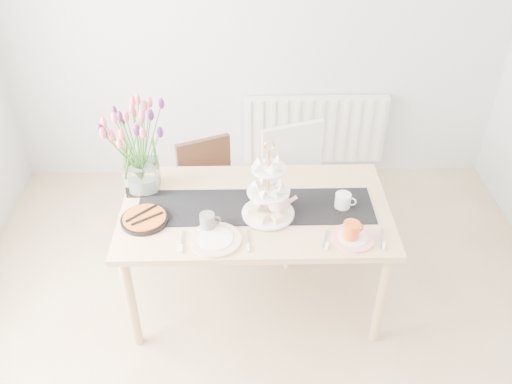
{
  "coord_description": "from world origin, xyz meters",
  "views": [
    {
      "loc": [
        -0.08,
        -1.8,
        2.74
      ],
      "look_at": [
        -0.02,
        0.7,
        0.9
      ],
      "focal_mm": 38.0,
      "sensor_mm": 36.0,
      "label": 1
    }
  ],
  "objects_px": {
    "dining_table": "(255,217)",
    "plate_left": "(215,240)",
    "radiator": "(314,130)",
    "mug_grey": "(207,222)",
    "teapot": "(278,203)",
    "chair_brown": "(210,187)",
    "mug_orange": "(351,231)",
    "cake_stand": "(268,198)",
    "plate_right": "(353,238)",
    "tart_tin": "(145,219)",
    "chair_white": "(298,180)",
    "tulip_vase": "(136,136)",
    "cream_jug": "(343,201)"
  },
  "relations": [
    {
      "from": "cake_stand",
      "to": "cream_jug",
      "type": "distance_m",
      "value": 0.46
    },
    {
      "from": "teapot",
      "to": "plate_right",
      "type": "distance_m",
      "value": 0.48
    },
    {
      "from": "cake_stand",
      "to": "plate_right",
      "type": "xyz_separation_m",
      "value": [
        0.46,
        -0.22,
        -0.12
      ]
    },
    {
      "from": "radiator",
      "to": "chair_brown",
      "type": "height_order",
      "value": "chair_brown"
    },
    {
      "from": "chair_brown",
      "to": "radiator",
      "type": "bearing_deg",
      "value": 21.49
    },
    {
      "from": "cream_jug",
      "to": "chair_white",
      "type": "bearing_deg",
      "value": 125.41
    },
    {
      "from": "tart_tin",
      "to": "mug_orange",
      "type": "distance_m",
      "value": 1.17
    },
    {
      "from": "chair_white",
      "to": "plate_left",
      "type": "bearing_deg",
      "value": -140.71
    },
    {
      "from": "cake_stand",
      "to": "plate_left",
      "type": "relative_size",
      "value": 1.54
    },
    {
      "from": "plate_left",
      "to": "chair_white",
      "type": "bearing_deg",
      "value": 58.19
    },
    {
      "from": "radiator",
      "to": "tart_tin",
      "type": "bearing_deg",
      "value": -126.8
    },
    {
      "from": "cream_jug",
      "to": "plate_left",
      "type": "xyz_separation_m",
      "value": [
        -0.75,
        -0.29,
        -0.04
      ]
    },
    {
      "from": "mug_grey",
      "to": "teapot",
      "type": "bearing_deg",
      "value": 5.29
    },
    {
      "from": "plate_left",
      "to": "mug_grey",
      "type": "bearing_deg",
      "value": 113.89
    },
    {
      "from": "teapot",
      "to": "tart_tin",
      "type": "relative_size",
      "value": 0.8
    },
    {
      "from": "chair_brown",
      "to": "chair_white",
      "type": "relative_size",
      "value": 0.87
    },
    {
      "from": "plate_right",
      "to": "radiator",
      "type": "bearing_deg",
      "value": 90.28
    },
    {
      "from": "cake_stand",
      "to": "mug_orange",
      "type": "distance_m",
      "value": 0.5
    },
    {
      "from": "mug_orange",
      "to": "plate_left",
      "type": "xyz_separation_m",
      "value": [
        -0.75,
        0.0,
        -0.05
      ]
    },
    {
      "from": "radiator",
      "to": "mug_grey",
      "type": "bearing_deg",
      "value": -116.06
    },
    {
      "from": "cream_jug",
      "to": "radiator",
      "type": "bearing_deg",
      "value": 105.7
    },
    {
      "from": "radiator",
      "to": "chair_white",
      "type": "relative_size",
      "value": 1.31
    },
    {
      "from": "radiator",
      "to": "plate_left",
      "type": "height_order",
      "value": "plate_left"
    },
    {
      "from": "tulip_vase",
      "to": "mug_orange",
      "type": "relative_size",
      "value": 6.2
    },
    {
      "from": "dining_table",
      "to": "teapot",
      "type": "bearing_deg",
      "value": -20.22
    },
    {
      "from": "mug_orange",
      "to": "plate_right",
      "type": "distance_m",
      "value": 0.05
    },
    {
      "from": "plate_left",
      "to": "tart_tin",
      "type": "bearing_deg",
      "value": 156.71
    },
    {
      "from": "dining_table",
      "to": "plate_left",
      "type": "distance_m",
      "value": 0.38
    },
    {
      "from": "tulip_vase",
      "to": "tart_tin",
      "type": "distance_m",
      "value": 0.49
    },
    {
      "from": "cream_jug",
      "to": "plate_right",
      "type": "relative_size",
      "value": 0.39
    },
    {
      "from": "chair_brown",
      "to": "tulip_vase",
      "type": "bearing_deg",
      "value": -155.93
    },
    {
      "from": "teapot",
      "to": "dining_table",
      "type": "bearing_deg",
      "value": 150.93
    },
    {
      "from": "cream_jug",
      "to": "teapot",
      "type": "bearing_deg",
      "value": -158.11
    },
    {
      "from": "chair_brown",
      "to": "mug_orange",
      "type": "relative_size",
      "value": 7.21
    },
    {
      "from": "cream_jug",
      "to": "mug_grey",
      "type": "xyz_separation_m",
      "value": [
        -0.79,
        -0.18,
        0.0
      ]
    },
    {
      "from": "radiator",
      "to": "mug_orange",
      "type": "bearing_deg",
      "value": -90.26
    },
    {
      "from": "mug_grey",
      "to": "plate_left",
      "type": "xyz_separation_m",
      "value": [
        0.05,
        -0.1,
        -0.04
      ]
    },
    {
      "from": "teapot",
      "to": "tart_tin",
      "type": "height_order",
      "value": "teapot"
    },
    {
      "from": "tulip_vase",
      "to": "mug_orange",
      "type": "height_order",
      "value": "tulip_vase"
    },
    {
      "from": "chair_brown",
      "to": "mug_orange",
      "type": "distance_m",
      "value": 1.28
    },
    {
      "from": "mug_orange",
      "to": "radiator",
      "type": "bearing_deg",
      "value": 65.02
    },
    {
      "from": "plate_right",
      "to": "cream_jug",
      "type": "bearing_deg",
      "value": 93.57
    },
    {
      "from": "chair_white",
      "to": "dining_table",
      "type": "bearing_deg",
      "value": -137.37
    },
    {
      "from": "dining_table",
      "to": "teapot",
      "type": "relative_size",
      "value": 7.19
    },
    {
      "from": "mug_grey",
      "to": "dining_table",
      "type": "bearing_deg",
      "value": 21.08
    },
    {
      "from": "teapot",
      "to": "tart_tin",
      "type": "distance_m",
      "value": 0.78
    },
    {
      "from": "mug_grey",
      "to": "mug_orange",
      "type": "relative_size",
      "value": 0.93
    },
    {
      "from": "tulip_vase",
      "to": "mug_grey",
      "type": "distance_m",
      "value": 0.66
    },
    {
      "from": "cake_stand",
      "to": "mug_grey",
      "type": "height_order",
      "value": "cake_stand"
    },
    {
      "from": "dining_table",
      "to": "tulip_vase",
      "type": "bearing_deg",
      "value": 163.67
    }
  ]
}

